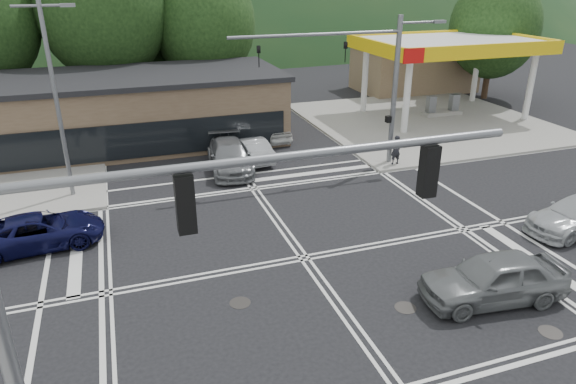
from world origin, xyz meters
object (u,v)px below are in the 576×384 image
object	(u,v)px
car_queue_b	(271,129)
car_blue_west	(39,231)
pedestrian	(396,150)
car_grey_center	(494,278)
car_queue_a	(251,149)
car_northbound	(230,156)

from	to	relation	value
car_queue_b	car_blue_west	bearing A→B (deg)	35.61
car_queue_b	pedestrian	world-z (taller)	pedestrian
car_grey_center	car_queue_a	distance (m)	16.30
car_blue_west	car_northbound	xyz separation A→B (m)	(8.99, 5.96, 0.10)
car_blue_west	car_grey_center	size ratio (longest dim) A/B	1.00
car_queue_a	car_grey_center	bearing A→B (deg)	98.21
car_blue_west	pedestrian	size ratio (longest dim) A/B	2.95
car_grey_center	pedestrian	world-z (taller)	pedestrian
car_queue_a	car_northbound	size ratio (longest dim) A/B	0.77
car_northbound	car_queue_a	bearing A→B (deg)	42.69
car_grey_center	car_queue_b	size ratio (longest dim) A/B	1.19
car_blue_west	car_queue_b	xyz separation A→B (m)	(12.74, 10.46, 0.02)
car_queue_a	car_queue_b	world-z (taller)	car_queue_b
car_grey_center	pedestrian	xyz separation A→B (m)	(3.39, 12.20, 0.15)
car_grey_center	car_queue_b	distance (m)	19.28
car_queue_a	pedestrian	world-z (taller)	pedestrian
car_grey_center	car_northbound	size ratio (longest dim) A/B	0.91
car_blue_west	car_grey_center	distance (m)	16.84
car_blue_west	car_queue_b	world-z (taller)	car_queue_b
car_northbound	pedestrian	world-z (taller)	pedestrian
car_queue_a	car_northbound	world-z (taller)	car_northbound
car_blue_west	car_queue_a	bearing A→B (deg)	-61.45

